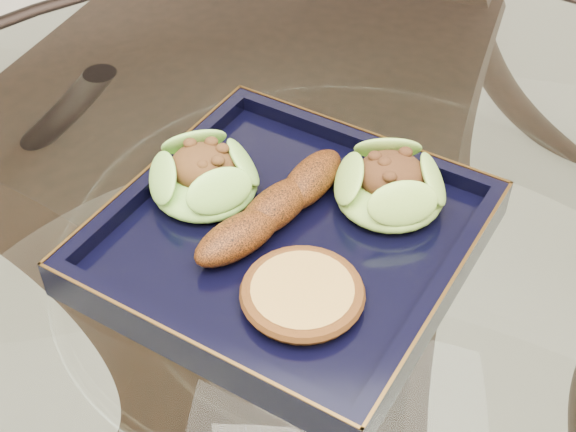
# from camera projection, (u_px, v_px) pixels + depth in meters

# --- Properties ---
(dining_table) EXTENTS (1.13, 1.13, 0.77)m
(dining_table) POSITION_uv_depth(u_px,v_px,m) (338.00, 417.00, 0.73)
(dining_table) COLOR white
(dining_table) RESTS_ON ground
(dining_chair) EXTENTS (0.55, 0.55, 1.04)m
(dining_chair) POSITION_uv_depth(u_px,v_px,m) (289.00, 103.00, 1.10)
(dining_chair) COLOR black
(dining_chair) RESTS_ON ground
(navy_plate) EXTENTS (0.36, 0.36, 0.02)m
(navy_plate) POSITION_uv_depth(u_px,v_px,m) (288.00, 243.00, 0.64)
(navy_plate) COLOR black
(navy_plate) RESTS_ON dining_table
(lettuce_wrap_left) EXTENTS (0.09, 0.09, 0.03)m
(lettuce_wrap_left) POSITION_uv_depth(u_px,v_px,m) (204.00, 180.00, 0.66)
(lettuce_wrap_left) COLOR #64A02E
(lettuce_wrap_left) RESTS_ON navy_plate
(lettuce_wrap_right) EXTENTS (0.11, 0.11, 0.03)m
(lettuce_wrap_right) POSITION_uv_depth(u_px,v_px,m) (390.00, 189.00, 0.65)
(lettuce_wrap_right) COLOR olive
(lettuce_wrap_right) RESTS_ON navy_plate
(roasted_plantain) EXTENTS (0.12, 0.15, 0.03)m
(roasted_plantain) POSITION_uv_depth(u_px,v_px,m) (276.00, 207.00, 0.63)
(roasted_plantain) COLOR #5E2709
(roasted_plantain) RESTS_ON navy_plate
(crumb_patty) EXTENTS (0.10, 0.10, 0.01)m
(crumb_patty) POSITION_uv_depth(u_px,v_px,m) (302.00, 295.00, 0.58)
(crumb_patty) COLOR #B7853D
(crumb_patty) RESTS_ON navy_plate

